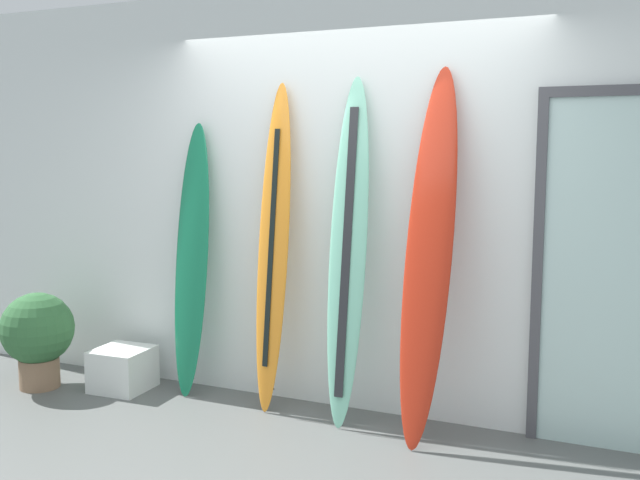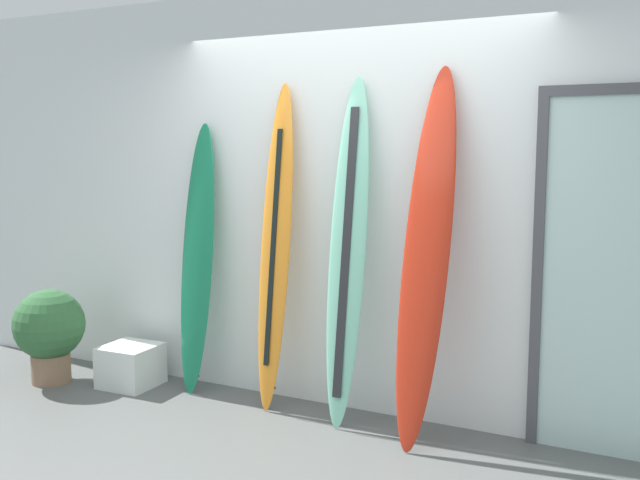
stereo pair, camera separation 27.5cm
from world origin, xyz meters
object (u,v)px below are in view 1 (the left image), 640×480
(surfboard_sunset, at_px, (273,250))
(surfboard_seafoam, at_px, (348,252))
(glass_door, at_px, (636,268))
(surfboard_emerald, at_px, (192,263))
(surfboard_crimson, at_px, (429,255))
(potted_plant, at_px, (38,333))
(display_block_left, at_px, (123,369))

(surfboard_sunset, xyz_separation_m, surfboard_seafoam, (0.54, -0.03, 0.03))
(surfboard_seafoam, bearing_deg, glass_door, 6.65)
(surfboard_emerald, bearing_deg, surfboard_seafoam, -2.06)
(surfboard_crimson, distance_m, potted_plant, 2.94)
(surfboard_crimson, bearing_deg, potted_plant, -175.00)
(surfboard_emerald, bearing_deg, surfboard_crimson, -3.64)
(surfboard_seafoam, distance_m, potted_plant, 2.42)
(display_block_left, xyz_separation_m, potted_plant, (-0.59, -0.21, 0.25))
(surfboard_sunset, xyz_separation_m, surfboard_crimson, (1.08, -0.09, 0.05))
(surfboard_emerald, relative_size, surfboard_crimson, 0.86)
(surfboard_emerald, distance_m, display_block_left, 0.96)
(potted_plant, bearing_deg, surfboard_crimson, 5.00)
(surfboard_seafoam, bearing_deg, display_block_left, -176.52)
(glass_door, bearing_deg, surfboard_emerald, -176.98)
(surfboard_emerald, relative_size, potted_plant, 2.73)
(surfboard_seafoam, height_order, display_block_left, surfboard_seafoam)
(surfboard_seafoam, relative_size, potted_plant, 3.12)
(surfboard_crimson, bearing_deg, surfboard_seafoam, 172.88)
(display_block_left, distance_m, glass_door, 3.52)
(surfboard_sunset, relative_size, glass_door, 1.04)
(display_block_left, relative_size, potted_plant, 0.56)
(surfboard_emerald, xyz_separation_m, potted_plant, (-1.10, -0.36, -0.54))
(surfboard_emerald, bearing_deg, display_block_left, -164.10)
(surfboard_emerald, distance_m, surfboard_sunset, 0.67)
(surfboard_sunset, relative_size, surfboard_seafoam, 0.99)
(surfboard_seafoam, height_order, glass_door, surfboard_seafoam)
(surfboard_emerald, height_order, surfboard_seafoam, surfboard_seafoam)
(surfboard_crimson, height_order, potted_plant, surfboard_crimson)
(potted_plant, bearing_deg, glass_door, 7.33)
(surfboard_crimson, xyz_separation_m, glass_door, (1.13, 0.26, -0.04))
(surfboard_seafoam, distance_m, display_block_left, 1.96)
(surfboard_sunset, distance_m, potted_plant, 1.91)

